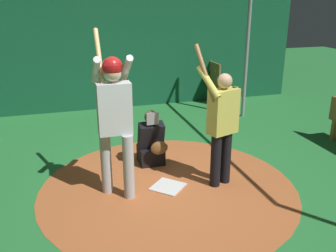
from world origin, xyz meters
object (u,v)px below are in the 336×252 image
(batter, at_px, (114,113))
(bat_rack, at_px, (213,83))
(visitor, at_px, (222,122))
(home_plate, at_px, (168,186))
(catcher, at_px, (152,143))

(batter, relative_size, bat_rack, 2.14)
(batter, distance_m, visitor, 1.51)
(batter, bearing_deg, home_plate, 88.31)
(home_plate, relative_size, visitor, 0.21)
(home_plate, xyz_separation_m, visitor, (0.10, 0.76, 0.95))
(catcher, bearing_deg, bat_rack, 142.95)
(catcher, xyz_separation_m, visitor, (0.95, 0.79, 0.60))
(catcher, relative_size, visitor, 0.46)
(batter, distance_m, bat_rack, 5.23)
(batter, distance_m, catcher, 1.37)
(home_plate, bearing_deg, visitor, 82.56)
(catcher, distance_m, bat_rack, 4.10)
(home_plate, xyz_separation_m, batter, (-0.02, -0.73, 1.18))
(home_plate, distance_m, batter, 1.39)
(batter, relative_size, visitor, 1.11)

